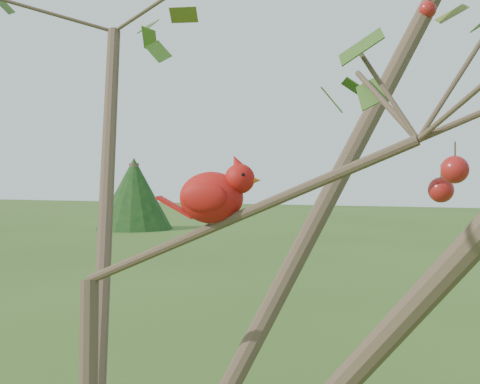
{
  "coord_description": "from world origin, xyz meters",
  "views": [
    {
      "loc": [
        0.64,
        -0.97,
        2.15
      ],
      "look_at": [
        0.26,
        0.08,
        2.12
      ],
      "focal_mm": 50.0,
      "sensor_mm": 36.0,
      "label": 1
    }
  ],
  "objects": [
    {
      "name": "cardinal",
      "position": [
        0.21,
        0.08,
        2.11
      ],
      "size": [
        0.18,
        0.1,
        0.13
      ],
      "rotation": [
        0.0,
        0.0,
        0.12
      ],
      "color": "red",
      "rests_on": "ground"
    },
    {
      "name": "crabapple_tree",
      "position": [
        0.03,
        -0.02,
        2.12
      ],
      "size": [
        2.35,
        2.05,
        2.95
      ],
      "color": "#463525",
      "rests_on": "ground"
    },
    {
      "name": "distant_trees",
      "position": [
        -3.93,
        22.3,
        1.4
      ],
      "size": [
        41.18,
        15.98,
        3.06
      ],
      "color": "#463525",
      "rests_on": "ground"
    }
  ]
}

